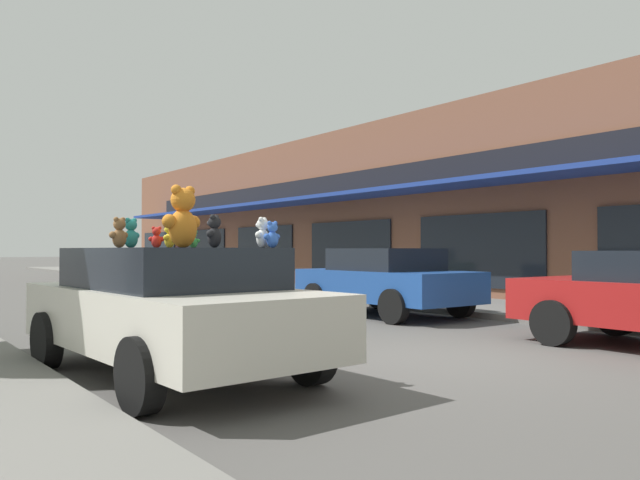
{
  "coord_description": "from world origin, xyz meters",
  "views": [
    {
      "loc": [
        -6.03,
        -5.84,
        1.42
      ],
      "look_at": [
        0.02,
        2.25,
        1.58
      ],
      "focal_mm": 35.0,
      "sensor_mm": 36.0,
      "label": 1
    }
  ],
  "objects_px": {
    "teddy_bear_purple": "(180,236)",
    "teddy_bear_teal": "(131,234)",
    "teddy_bear_giant": "(183,218)",
    "parked_car_far_right": "(217,270)",
    "teddy_bear_yellow": "(169,236)",
    "teddy_bear_green": "(193,240)",
    "teddy_bear_brown": "(119,233)",
    "teddy_bear_blue": "(272,235)",
    "teddy_bear_black": "(214,232)",
    "teddy_bear_red": "(156,238)",
    "parked_car_far_center": "(386,280)",
    "teddy_bear_white": "(262,233)",
    "plush_art_car": "(170,307)"
  },
  "relations": [
    {
      "from": "teddy_bear_black",
      "to": "parked_car_far_right",
      "type": "xyz_separation_m",
      "value": [
        6.22,
        11.92,
        -0.82
      ]
    },
    {
      "from": "teddy_bear_white",
      "to": "teddy_bear_brown",
      "type": "relative_size",
      "value": 0.98
    },
    {
      "from": "teddy_bear_teal",
      "to": "teddy_bear_red",
      "type": "xyz_separation_m",
      "value": [
        0.2,
        -0.31,
        -0.05
      ]
    },
    {
      "from": "teddy_bear_teal",
      "to": "parked_car_far_right",
      "type": "distance_m",
      "value": 12.18
    },
    {
      "from": "teddy_bear_giant",
      "to": "teddy_bear_brown",
      "type": "xyz_separation_m",
      "value": [
        -0.65,
        0.19,
        -0.18
      ]
    },
    {
      "from": "teddy_bear_yellow",
      "to": "teddy_bear_black",
      "type": "bearing_deg",
      "value": 46.3
    },
    {
      "from": "teddy_bear_giant",
      "to": "parked_car_far_right",
      "type": "relative_size",
      "value": 0.15
    },
    {
      "from": "parked_car_far_right",
      "to": "teddy_bear_brown",
      "type": "bearing_deg",
      "value": -122.13
    },
    {
      "from": "teddy_bear_giant",
      "to": "teddy_bear_brown",
      "type": "relative_size",
      "value": 2.1
    },
    {
      "from": "teddy_bear_green",
      "to": "teddy_bear_white",
      "type": "xyz_separation_m",
      "value": [
        0.12,
        -1.44,
        0.05
      ]
    },
    {
      "from": "teddy_bear_black",
      "to": "teddy_bear_red",
      "type": "bearing_deg",
      "value": -126.49
    },
    {
      "from": "teddy_bear_teal",
      "to": "parked_car_far_right",
      "type": "bearing_deg",
      "value": -144.01
    },
    {
      "from": "teddy_bear_purple",
      "to": "teddy_bear_brown",
      "type": "relative_size",
      "value": 0.91
    },
    {
      "from": "teddy_bear_purple",
      "to": "teddy_bear_teal",
      "type": "bearing_deg",
      "value": -24.31
    },
    {
      "from": "teddy_bear_blue",
      "to": "teddy_bear_teal",
      "type": "distance_m",
      "value": 2.04
    },
    {
      "from": "teddy_bear_giant",
      "to": "teddy_bear_green",
      "type": "relative_size",
      "value": 3.17
    },
    {
      "from": "teddy_bear_red",
      "to": "parked_car_far_center",
      "type": "distance_m",
      "value": 6.94
    },
    {
      "from": "teddy_bear_brown",
      "to": "parked_car_far_right",
      "type": "xyz_separation_m",
      "value": [
        6.88,
        10.95,
        -0.82
      ]
    },
    {
      "from": "teddy_bear_white",
      "to": "parked_car_far_center",
      "type": "relative_size",
      "value": 0.08
    },
    {
      "from": "teddy_bear_purple",
      "to": "parked_car_far_center",
      "type": "distance_m",
      "value": 6.64
    },
    {
      "from": "teddy_bear_blue",
      "to": "teddy_bear_yellow",
      "type": "xyz_separation_m",
      "value": [
        -0.56,
        1.39,
        0.0
      ]
    },
    {
      "from": "teddy_bear_green",
      "to": "parked_car_far_center",
      "type": "xyz_separation_m",
      "value": [
        5.8,
        2.75,
        -0.78
      ]
    },
    {
      "from": "teddy_bear_yellow",
      "to": "teddy_bear_brown",
      "type": "bearing_deg",
      "value": -23.36
    },
    {
      "from": "teddy_bear_yellow",
      "to": "parked_car_far_center",
      "type": "relative_size",
      "value": 0.07
    },
    {
      "from": "teddy_bear_purple",
      "to": "teddy_bear_brown",
      "type": "height_order",
      "value": "teddy_bear_brown"
    },
    {
      "from": "teddy_bear_giant",
      "to": "parked_car_far_right",
      "type": "xyz_separation_m",
      "value": [
        6.22,
        11.15,
        -0.99
      ]
    },
    {
      "from": "plush_art_car",
      "to": "teddy_bear_white",
      "type": "distance_m",
      "value": 1.37
    },
    {
      "from": "teddy_bear_red",
      "to": "parked_car_far_right",
      "type": "xyz_separation_m",
      "value": [
        6.3,
        10.57,
        -0.78
      ]
    },
    {
      "from": "plush_art_car",
      "to": "teddy_bear_green",
      "type": "xyz_separation_m",
      "value": [
        0.55,
        0.57,
        0.77
      ]
    },
    {
      "from": "teddy_bear_blue",
      "to": "teddy_bear_yellow",
      "type": "distance_m",
      "value": 1.5
    },
    {
      "from": "teddy_bear_blue",
      "to": "teddy_bear_teal",
      "type": "xyz_separation_m",
      "value": [
        -0.86,
        1.85,
        0.04
      ]
    },
    {
      "from": "teddy_bear_white",
      "to": "teddy_bear_black",
      "type": "xyz_separation_m",
      "value": [
        -0.55,
        0.05,
        0.01
      ]
    },
    {
      "from": "teddy_bear_giant",
      "to": "teddy_bear_brown",
      "type": "distance_m",
      "value": 0.7
    },
    {
      "from": "teddy_bear_green",
      "to": "teddy_bear_purple",
      "type": "relative_size",
      "value": 0.73
    },
    {
      "from": "teddy_bear_red",
      "to": "teddy_bear_yellow",
      "type": "height_order",
      "value": "teddy_bear_yellow"
    },
    {
      "from": "teddy_bear_giant",
      "to": "teddy_bear_yellow",
      "type": "bearing_deg",
      "value": -110.39
    },
    {
      "from": "teddy_bear_yellow",
      "to": "teddy_bear_purple",
      "type": "bearing_deg",
      "value": 177.17
    },
    {
      "from": "parked_car_far_center",
      "to": "teddy_bear_white",
      "type": "bearing_deg",
      "value": -143.55
    },
    {
      "from": "teddy_bear_brown",
      "to": "teddy_bear_blue",
      "type": "bearing_deg",
      "value": 112.6
    },
    {
      "from": "plush_art_car",
      "to": "parked_car_far_center",
      "type": "distance_m",
      "value": 7.16
    },
    {
      "from": "parked_car_far_center",
      "to": "teddy_bear_yellow",
      "type": "bearing_deg",
      "value": -154.61
    },
    {
      "from": "teddy_bear_yellow",
      "to": "teddy_bear_giant",
      "type": "bearing_deg",
      "value": 44.07
    },
    {
      "from": "teddy_bear_white",
      "to": "teddy_bear_black",
      "type": "bearing_deg",
      "value": -40.87
    },
    {
      "from": "teddy_bear_teal",
      "to": "teddy_bear_red",
      "type": "distance_m",
      "value": 0.37
    },
    {
      "from": "teddy_bear_yellow",
      "to": "teddy_bear_green",
      "type": "bearing_deg",
      "value": 163.07
    },
    {
      "from": "teddy_bear_white",
      "to": "teddy_bear_teal",
      "type": "height_order",
      "value": "teddy_bear_teal"
    },
    {
      "from": "teddy_bear_teal",
      "to": "teddy_bear_yellow",
      "type": "bearing_deg",
      "value": 101.83
    },
    {
      "from": "teddy_bear_blue",
      "to": "teddy_bear_white",
      "type": "bearing_deg",
      "value": -83.47
    },
    {
      "from": "teddy_bear_red",
      "to": "parked_car_far_right",
      "type": "bearing_deg",
      "value": -97.68
    },
    {
      "from": "teddy_bear_green",
      "to": "teddy_bear_white",
      "type": "relative_size",
      "value": 0.67
    }
  ]
}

